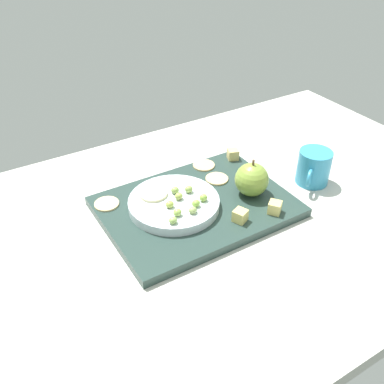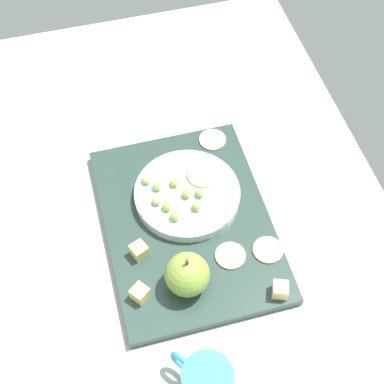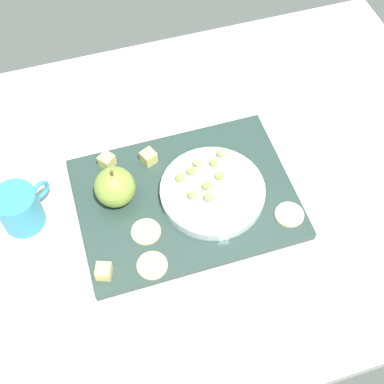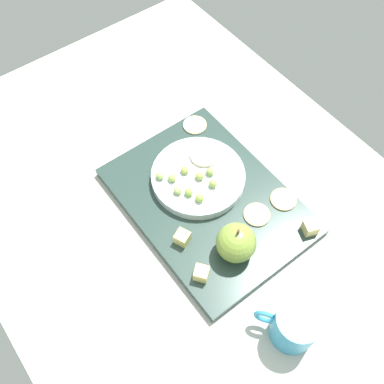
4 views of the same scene
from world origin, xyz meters
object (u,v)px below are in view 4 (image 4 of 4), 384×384
(cheese_cube_2, at_px, (184,239))
(serving_dish, at_px, (198,177))
(grape_2, at_px, (199,176))
(cheese_cube_1, at_px, (310,228))
(cup, at_px, (294,326))
(cheese_cube_0, at_px, (201,273))
(grape_5, at_px, (200,198))
(grape_3, at_px, (210,172))
(grape_6, at_px, (191,191))
(apple_whole, at_px, (236,243))
(platter, at_px, (208,201))
(apple_slice_0, at_px, (204,155))
(grape_1, at_px, (185,170))
(cracker_1, at_px, (257,215))
(grape_0, at_px, (213,184))
(cracker_2, at_px, (283,199))
(grape_7, at_px, (172,178))
(grape_4, at_px, (178,191))
(grape_8, at_px, (160,176))
(cracker_0, at_px, (195,125))

(cheese_cube_2, bearing_deg, serving_dish, 131.68)
(grape_2, bearing_deg, cheese_cube_1, 25.68)
(cup, bearing_deg, cheese_cube_2, -168.62)
(cheese_cube_0, distance_m, grape_5, 0.15)
(cheese_cube_2, relative_size, grape_5, 1.47)
(grape_3, bearing_deg, grape_6, -77.46)
(grape_2, bearing_deg, apple_whole, -13.91)
(platter, height_order, apple_slice_0, apple_slice_0)
(grape_1, bearing_deg, cup, -6.49)
(apple_whole, bearing_deg, cracker_1, 111.08)
(cheese_cube_1, xyz_separation_m, cheese_cube_2, (-0.12, -0.20, 0.00))
(cheese_cube_0, relative_size, cheese_cube_1, 1.00)
(cheese_cube_1, relative_size, grape_0, 1.47)
(cheese_cube_2, xyz_separation_m, apple_slice_0, (-0.12, 0.14, 0.01))
(cracker_2, relative_size, grape_5, 3.07)
(cheese_cube_1, relative_size, grape_7, 1.47)
(cracker_2, bearing_deg, apple_slice_0, -158.19)
(cheese_cube_0, bearing_deg, serving_dish, 143.92)
(apple_whole, height_order, cracker_2, apple_whole)
(cracker_2, bearing_deg, grape_4, -128.59)
(cheese_cube_2, bearing_deg, grape_6, 135.37)
(cheese_cube_1, relative_size, grape_6, 1.47)
(cheese_cube_1, xyz_separation_m, grape_3, (-0.21, -0.08, 0.01))
(grape_6, distance_m, grape_8, 0.07)
(cheese_cube_0, distance_m, cheese_cube_1, 0.22)
(cheese_cube_0, xyz_separation_m, grape_5, (-0.12, 0.09, 0.02))
(platter, xyz_separation_m, cheese_cube_2, (0.05, -0.09, 0.02))
(grape_0, relative_size, grape_2, 1.00)
(cracker_0, xyz_separation_m, grape_0, (0.16, -0.07, 0.03))
(cracker_1, xyz_separation_m, grape_0, (-0.09, -0.03, 0.03))
(cracker_0, distance_m, cracker_1, 0.25)
(cheese_cube_0, xyz_separation_m, grape_4, (-0.16, 0.06, 0.01))
(grape_4, distance_m, grape_8, 0.05)
(cheese_cube_2, xyz_separation_m, cracker_0, (-0.21, 0.19, -0.01))
(grape_6, bearing_deg, apple_slice_0, 125.44)
(grape_1, height_order, apple_slice_0, grape_1)
(serving_dish, bearing_deg, cracker_2, 36.69)
(grape_5, bearing_deg, apple_whole, -3.95)
(cracker_2, bearing_deg, cracker_1, -95.23)
(cheese_cube_2, height_order, grape_5, grape_5)
(cup, bearing_deg, grape_6, 176.33)
(cracker_0, height_order, cracker_1, same)
(grape_2, distance_m, grape_8, 0.08)
(cracker_0, relative_size, cup, 0.54)
(cheese_cube_2, bearing_deg, cheese_cube_1, 58.65)
(grape_8, bearing_deg, grape_1, 68.24)
(cracker_0, distance_m, cracker_2, 0.26)
(grape_3, distance_m, grape_8, 0.10)
(platter, bearing_deg, grape_7, -150.46)
(grape_8, bearing_deg, grape_0, 42.66)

